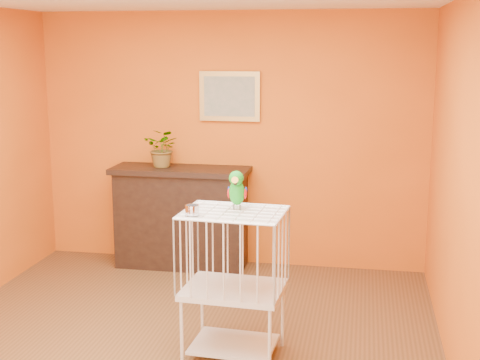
# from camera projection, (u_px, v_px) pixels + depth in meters

# --- Properties ---
(ground) EXTENTS (4.50, 4.50, 0.00)m
(ground) POSITION_uv_depth(u_px,v_px,m) (171.00, 355.00, 4.95)
(ground) COLOR brown
(ground) RESTS_ON ground
(room_shell) EXTENTS (4.50, 4.50, 4.50)m
(room_shell) POSITION_uv_depth(u_px,v_px,m) (166.00, 144.00, 4.63)
(room_shell) COLOR #D25D13
(room_shell) RESTS_ON ground
(console_cabinet) EXTENTS (1.40, 0.50, 1.04)m
(console_cabinet) POSITION_uv_depth(u_px,v_px,m) (181.00, 217.00, 6.86)
(console_cabinet) COLOR black
(console_cabinet) RESTS_ON ground
(potted_plant) EXTENTS (0.40, 0.44, 0.30)m
(potted_plant) POSITION_uv_depth(u_px,v_px,m) (165.00, 152.00, 6.82)
(potted_plant) COLOR #26722D
(potted_plant) RESTS_ON console_cabinet
(framed_picture) EXTENTS (0.62, 0.04, 0.50)m
(framed_picture) POSITION_uv_depth(u_px,v_px,m) (230.00, 96.00, 6.74)
(framed_picture) COLOR #B1873F
(framed_picture) RESTS_ON room_shell
(birdcage) EXTENTS (0.74, 0.59, 1.10)m
(birdcage) POSITION_uv_depth(u_px,v_px,m) (234.00, 282.00, 4.84)
(birdcage) COLOR beige
(birdcage) RESTS_ON ground
(feed_cup) EXTENTS (0.10, 0.10, 0.07)m
(feed_cup) POSITION_uv_depth(u_px,v_px,m) (192.00, 210.00, 4.62)
(feed_cup) COLOR silver
(feed_cup) RESTS_ON birdcage
(parrot) EXTENTS (0.14, 0.26, 0.29)m
(parrot) POSITION_uv_depth(u_px,v_px,m) (237.00, 190.00, 4.75)
(parrot) COLOR #59544C
(parrot) RESTS_ON birdcage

